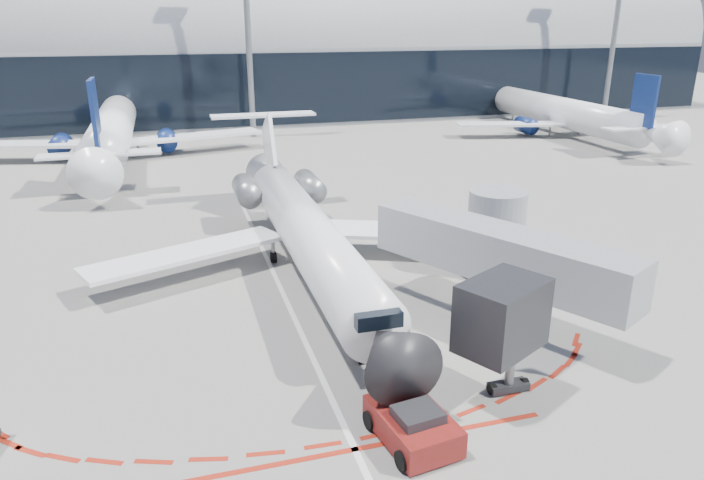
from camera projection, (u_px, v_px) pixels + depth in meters
name	position (u px, v px, depth m)	size (l,w,h in m)	color
ground	(289.00, 307.00, 31.56)	(260.00, 260.00, 0.00)	slate
apron_centerline	(282.00, 291.00, 33.37)	(0.25, 40.00, 0.01)	silver
apron_stop_bar	(355.00, 449.00, 21.18)	(14.00, 0.25, 0.01)	maroon
terminal_building	(197.00, 57.00, 87.38)	(150.00, 24.15, 24.00)	#979A9C
jet_bridge	(497.00, 252.00, 30.45)	(10.03, 15.20, 4.90)	#919398
light_mast_centre	(248.00, 29.00, 72.05)	(0.70, 0.70, 25.00)	slate
light_mast_east	(615.00, 27.00, 85.41)	(0.70, 0.70, 25.00)	slate
regional_jet	(304.00, 227.00, 35.56)	(24.51, 30.23, 7.57)	white
pushback_tug	(413.00, 425.00, 21.44)	(2.75, 5.58, 1.42)	#58150C
ramp_worker	(413.00, 383.00, 23.59)	(0.58, 0.38, 1.60)	#A9E918
bg_airliner_1	(109.00, 100.00, 63.70)	(35.66, 37.76, 11.54)	white
bg_airliner_2	(564.00, 91.00, 76.49)	(32.17, 34.06, 10.41)	white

